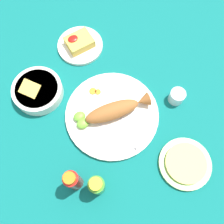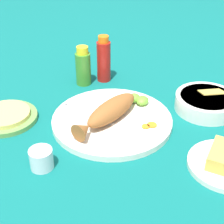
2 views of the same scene
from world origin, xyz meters
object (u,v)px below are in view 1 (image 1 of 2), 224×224
at_px(fried_fish, 116,110).
at_px(hot_sauce_bottle_green, 97,186).
at_px(fork_far, 117,137).
at_px(salt_cup, 177,97).
at_px(hot_sauce_bottle_red, 73,181).
at_px(tortilla_plate, 185,164).
at_px(guacamole_bowl, 38,91).
at_px(main_plate, 112,115).
at_px(side_plate_fries, 80,46).
at_px(fork_near, 129,131).

distance_m(fried_fish, hot_sauce_bottle_green, 0.27).
xyz_separation_m(fork_far, salt_cup, (-0.28, -0.02, 0.00)).
distance_m(hot_sauce_bottle_red, tortilla_plate, 0.39).
xyz_separation_m(hot_sauce_bottle_red, guacamole_bowl, (-0.04, -0.37, -0.05)).
xyz_separation_m(main_plate, fork_far, (0.03, 0.08, 0.01)).
relative_size(main_plate, hot_sauce_bottle_red, 2.12).
bearing_deg(hot_sauce_bottle_red, hot_sauce_bottle_green, 138.04).
height_order(main_plate, tortilla_plate, main_plate).
distance_m(fork_far, guacamole_bowl, 0.35).
bearing_deg(fried_fish, hot_sauce_bottle_red, 41.40).
relative_size(fried_fish, hot_sauce_bottle_green, 1.84).
relative_size(hot_sauce_bottle_red, hot_sauce_bottle_green, 1.20).
height_order(salt_cup, tortilla_plate, salt_cup).
xyz_separation_m(main_plate, guacamole_bowl, (0.19, -0.22, 0.02)).
bearing_deg(side_plate_fries, tortilla_plate, 97.25).
relative_size(hot_sauce_bottle_green, side_plate_fries, 0.73).
xyz_separation_m(fork_near, fork_far, (0.05, -0.00, 0.00)).
bearing_deg(fork_far, guacamole_bowl, -172.47).
relative_size(hot_sauce_bottle_red, guacamole_bowl, 0.87).
height_order(fork_near, salt_cup, salt_cup).
xyz_separation_m(fork_near, hot_sauce_bottle_green, (0.19, 0.11, 0.04)).
distance_m(fried_fish, guacamole_bowl, 0.31).
xyz_separation_m(fried_fish, hot_sauce_bottle_green, (0.19, 0.19, 0.02)).
distance_m(fork_far, side_plate_fries, 0.42).
bearing_deg(main_plate, guacamole_bowl, -48.98).
relative_size(fork_near, side_plate_fries, 0.99).
distance_m(fried_fish, fork_far, 0.10).
bearing_deg(salt_cup, hot_sauce_bottle_red, 9.39).
height_order(fried_fish, hot_sauce_bottle_green, hot_sauce_bottle_green).
distance_m(hot_sauce_bottle_green, side_plate_fries, 0.58).
distance_m(main_plate, hot_sauce_bottle_red, 0.28).
relative_size(main_plate, fork_far, 1.94).
bearing_deg(guacamole_bowl, hot_sauce_bottle_red, 84.57).
xyz_separation_m(fried_fish, guacamole_bowl, (0.21, -0.23, -0.02)).
distance_m(main_plate, fork_near, 0.09).
distance_m(main_plate, guacamole_bowl, 0.30).
relative_size(main_plate, hot_sauce_bottle_green, 2.54).
bearing_deg(fork_far, hot_sauce_bottle_red, -93.08).
height_order(side_plate_fries, tortilla_plate, same).
xyz_separation_m(fried_fish, hot_sauce_bottle_red, (0.25, 0.14, 0.03)).
bearing_deg(fork_far, fried_fish, 129.59).
xyz_separation_m(main_plate, fork_near, (-0.02, 0.09, 0.01)).
height_order(hot_sauce_bottle_red, side_plate_fries, hot_sauce_bottle_red).
bearing_deg(fried_fish, fork_far, 71.08).
xyz_separation_m(fried_fish, salt_cup, (-0.23, 0.07, -0.02)).
relative_size(fried_fish, tortilla_plate, 1.37).
relative_size(main_plate, fried_fish, 1.38).
bearing_deg(side_plate_fries, hot_sauce_bottle_green, 67.48).
bearing_deg(guacamole_bowl, fork_near, 124.22).
height_order(main_plate, fried_fish, fried_fish).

